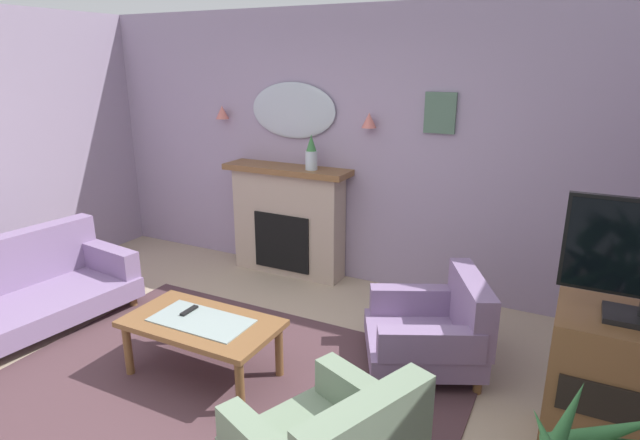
# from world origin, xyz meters

# --- Properties ---
(floor) EXTENTS (6.92, 5.88, 0.10)m
(floor) POSITION_xyz_m (0.00, 0.00, -0.05)
(floor) COLOR tan
(floor) RESTS_ON ground
(wall_back) EXTENTS (6.92, 0.10, 2.70)m
(wall_back) POSITION_xyz_m (0.00, 2.49, 1.35)
(wall_back) COLOR #9E8CA8
(wall_back) RESTS_ON ground
(patterned_rug) EXTENTS (3.20, 2.40, 0.01)m
(patterned_rug) POSITION_xyz_m (0.00, 0.20, 0.01)
(patterned_rug) COLOR #4C3338
(patterned_rug) RESTS_ON ground
(fireplace) EXTENTS (1.36, 0.36, 1.16)m
(fireplace) POSITION_xyz_m (-0.65, 2.27, 0.57)
(fireplace) COLOR tan
(fireplace) RESTS_ON ground
(mantel_vase_right) EXTENTS (0.12, 0.12, 0.35)m
(mantel_vase_right) POSITION_xyz_m (-0.35, 2.24, 1.32)
(mantel_vase_right) COLOR silver
(mantel_vase_right) RESTS_ON fireplace
(wall_mirror) EXTENTS (0.96, 0.06, 0.56)m
(wall_mirror) POSITION_xyz_m (-0.65, 2.41, 1.71)
(wall_mirror) COLOR #B2BCC6
(wall_sconce_left) EXTENTS (0.14, 0.14, 0.14)m
(wall_sconce_left) POSITION_xyz_m (-1.50, 2.36, 1.66)
(wall_sconce_left) COLOR #D17066
(wall_sconce_right) EXTENTS (0.14, 0.14, 0.14)m
(wall_sconce_right) POSITION_xyz_m (0.20, 2.36, 1.66)
(wall_sconce_right) COLOR #D17066
(framed_picture) EXTENTS (0.28, 0.03, 0.36)m
(framed_picture) POSITION_xyz_m (0.85, 2.42, 1.75)
(framed_picture) COLOR #4C6B56
(coffee_table) EXTENTS (1.10, 0.60, 0.45)m
(coffee_table) POSITION_xyz_m (-0.22, 0.32, 0.38)
(coffee_table) COLOR brown
(coffee_table) RESTS_ON ground
(tv_remote) EXTENTS (0.04, 0.16, 0.02)m
(tv_remote) POSITION_xyz_m (-0.38, 0.38, 0.45)
(tv_remote) COLOR black
(tv_remote) RESTS_ON coffee_table
(floral_couch) EXTENTS (1.06, 1.80, 0.76)m
(floral_couch) POSITION_xyz_m (-2.07, 0.19, 0.32)
(floral_couch) COLOR gray
(floral_couch) RESTS_ON ground
(armchair_by_coffee_table) EXTENTS (1.09, 1.08, 0.71)m
(armchair_by_coffee_table) POSITION_xyz_m (1.22, 1.21, 0.31)
(armchair_by_coffee_table) COLOR gray
(armchair_by_coffee_table) RESTS_ON ground
(tv_cabinet) EXTENTS (0.80, 0.57, 0.90)m
(tv_cabinet) POSITION_xyz_m (2.41, 0.71, 0.45)
(tv_cabinet) COLOR brown
(tv_cabinet) RESTS_ON ground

